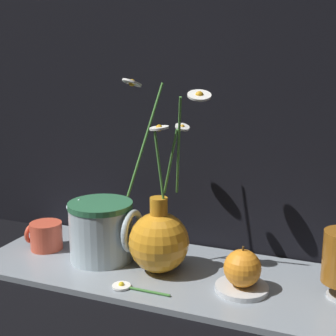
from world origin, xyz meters
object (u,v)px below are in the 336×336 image
object	(u,v)px
vase_with_flowers	(159,238)
yellow_mug	(44,236)
ceramic_pitcher	(103,228)
orange_fruit	(242,268)

from	to	relation	value
vase_with_flowers	yellow_mug	world-z (taller)	vase_with_flowers
vase_with_flowers	yellow_mug	xyz separation A→B (m)	(-0.29, 0.01, -0.04)
vase_with_flowers	ceramic_pitcher	world-z (taller)	vase_with_flowers
vase_with_flowers	ceramic_pitcher	bearing A→B (deg)	174.49
ceramic_pitcher	orange_fruit	size ratio (longest dim) A/B	2.09
yellow_mug	orange_fruit	size ratio (longest dim) A/B	1.05
yellow_mug	ceramic_pitcher	xyz separation A→B (m)	(0.15, 0.01, 0.04)
vase_with_flowers	orange_fruit	distance (m)	0.18
vase_with_flowers	ceramic_pitcher	xyz separation A→B (m)	(-0.14, 0.01, -0.00)
vase_with_flowers	ceramic_pitcher	size ratio (longest dim) A/B	2.37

